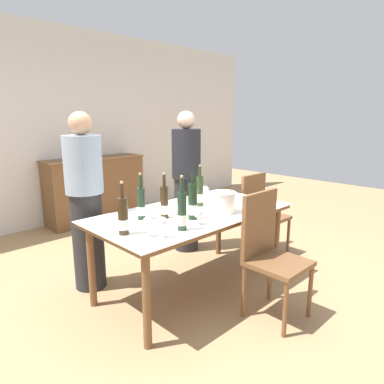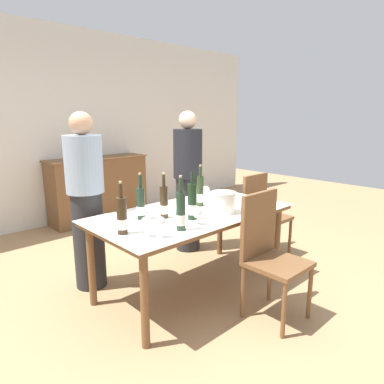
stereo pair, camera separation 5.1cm
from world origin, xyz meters
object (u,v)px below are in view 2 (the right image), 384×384
(chair_right_end, at_px, (262,209))
(wine_glass_5, at_px, (146,222))
(wine_glass_2, at_px, (207,198))
(wine_bottle_0, at_px, (192,203))
(wine_glass_1, at_px, (198,213))
(wine_bottle_4, at_px, (141,204))
(chair_near_front, at_px, (268,248))
(wine_glass_4, at_px, (206,190))
(wine_bottle_2, at_px, (122,217))
(ice_bucket, at_px, (223,202))
(wine_glass_3, at_px, (160,223))
(wine_glass_0, at_px, (174,214))
(sideboard_cabinet, at_px, (99,189))
(wine_bottle_5, at_px, (200,192))
(person_guest_left, at_px, (188,182))
(wine_bottle_1, at_px, (164,203))
(wine_bottle_3, at_px, (181,212))
(dining_table, at_px, (192,219))
(person_host, at_px, (86,203))

(chair_right_end, bearing_deg, wine_glass_5, -170.06)
(wine_glass_5, bearing_deg, wine_glass_2, 13.86)
(wine_bottle_0, xyz_separation_m, wine_glass_1, (-0.07, -0.13, -0.05))
(wine_bottle_4, height_order, chair_near_front, wine_bottle_4)
(wine_glass_4, relative_size, wine_glass_5, 1.06)
(wine_bottle_2, distance_m, chair_near_front, 1.15)
(ice_bucket, height_order, wine_glass_3, ice_bucket)
(wine_glass_0, bearing_deg, wine_bottle_2, 164.75)
(wine_bottle_2, relative_size, wine_glass_5, 2.65)
(sideboard_cabinet, distance_m, wine_bottle_5, 2.51)
(wine_glass_1, height_order, chair_right_end, chair_right_end)
(wine_glass_1, distance_m, person_guest_left, 1.34)
(wine_bottle_1, height_order, chair_near_front, wine_bottle_1)
(wine_glass_2, bearing_deg, wine_bottle_3, -154.25)
(wine_bottle_1, bearing_deg, wine_glass_2, -8.63)
(ice_bucket, relative_size, wine_glass_5, 1.53)
(dining_table, xyz_separation_m, wine_glass_3, (-0.60, -0.32, 0.18))
(sideboard_cabinet, bearing_deg, wine_glass_1, -103.21)
(wine_bottle_1, xyz_separation_m, wine_glass_0, (-0.07, -0.21, -0.04))
(wine_bottle_5, bearing_deg, wine_glass_4, 28.93)
(wine_bottle_2, distance_m, wine_glass_1, 0.58)
(wine_bottle_0, height_order, wine_glass_5, wine_bottle_0)
(wine_bottle_2, height_order, wine_bottle_4, same)
(ice_bucket, bearing_deg, wine_bottle_3, -170.47)
(chair_right_end, height_order, person_guest_left, person_guest_left)
(person_guest_left, bearing_deg, wine_glass_3, -139.19)
(wine_glass_1, height_order, wine_glass_2, wine_glass_2)
(sideboard_cabinet, relative_size, wine_bottle_4, 3.89)
(sideboard_cabinet, relative_size, wine_glass_5, 10.28)
(dining_table, xyz_separation_m, person_host, (-0.64, 0.70, 0.13))
(wine_bottle_0, xyz_separation_m, chair_right_end, (1.33, 0.24, -0.36))
(wine_bottle_3, distance_m, wine_glass_3, 0.22)
(dining_table, bearing_deg, chair_right_end, 4.20)
(wine_bottle_0, relative_size, wine_glass_3, 2.59)
(wine_bottle_5, bearing_deg, wine_glass_0, -153.31)
(wine_glass_4, height_order, chair_near_front, chair_near_front)
(wine_bottle_2, bearing_deg, person_host, 81.78)
(dining_table, distance_m, wine_bottle_0, 0.30)
(ice_bucket, bearing_deg, wine_glass_1, -167.58)
(wine_bottle_3, relative_size, wine_glass_1, 3.04)
(ice_bucket, bearing_deg, wine_bottle_2, 172.33)
(person_guest_left, bearing_deg, chair_right_end, -50.69)
(wine_glass_1, bearing_deg, wine_bottle_3, -176.97)
(wine_bottle_0, bearing_deg, wine_bottle_2, 172.43)
(ice_bucket, bearing_deg, wine_bottle_0, 172.15)
(wine_bottle_4, distance_m, wine_glass_0, 0.33)
(wine_bottle_5, relative_size, chair_right_end, 0.43)
(ice_bucket, bearing_deg, person_guest_left, 64.41)
(ice_bucket, distance_m, wine_glass_1, 0.41)
(wine_glass_0, height_order, chair_right_end, chair_right_end)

